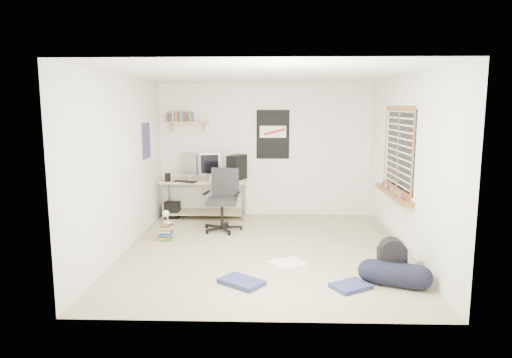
{
  "coord_description": "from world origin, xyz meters",
  "views": [
    {
      "loc": [
        0.09,
        -6.4,
        2.06
      ],
      "look_at": [
        -0.11,
        0.2,
        1.02
      ],
      "focal_mm": 32.0,
      "sensor_mm": 36.0,
      "label": 1
    }
  ],
  "objects_px": {
    "backpack": "(392,266)",
    "book_stack": "(167,231)",
    "duffel_bag": "(395,275)",
    "office_chair": "(222,202)",
    "desk": "(205,198)"
  },
  "relations": [
    {
      "from": "office_chair",
      "to": "book_stack",
      "type": "xyz_separation_m",
      "value": [
        -0.8,
        -0.61,
        -0.34
      ]
    },
    {
      "from": "desk",
      "to": "backpack",
      "type": "xyz_separation_m",
      "value": [
        2.67,
        -3.16,
        -0.16
      ]
    },
    {
      "from": "backpack",
      "to": "book_stack",
      "type": "distance_m",
      "value": 3.46
    },
    {
      "from": "duffel_bag",
      "to": "book_stack",
      "type": "height_order",
      "value": "duffel_bag"
    },
    {
      "from": "backpack",
      "to": "desk",
      "type": "bearing_deg",
      "value": 132.66
    },
    {
      "from": "office_chair",
      "to": "duffel_bag",
      "type": "bearing_deg",
      "value": -37.02
    },
    {
      "from": "backpack",
      "to": "book_stack",
      "type": "xyz_separation_m",
      "value": [
        -3.05,
        1.63,
        -0.05
      ]
    },
    {
      "from": "office_chair",
      "to": "duffel_bag",
      "type": "height_order",
      "value": "office_chair"
    },
    {
      "from": "duffel_bag",
      "to": "book_stack",
      "type": "bearing_deg",
      "value": 172.17
    },
    {
      "from": "desk",
      "to": "backpack",
      "type": "bearing_deg",
      "value": -31.4
    },
    {
      "from": "desk",
      "to": "office_chair",
      "type": "xyz_separation_m",
      "value": [
        0.42,
        -0.93,
        0.12
      ]
    },
    {
      "from": "desk",
      "to": "office_chair",
      "type": "relative_size",
      "value": 1.51
    },
    {
      "from": "office_chair",
      "to": "duffel_bag",
      "type": "relative_size",
      "value": 1.84
    },
    {
      "from": "desk",
      "to": "duffel_bag",
      "type": "height_order",
      "value": "desk"
    },
    {
      "from": "duffel_bag",
      "to": "book_stack",
      "type": "distance_m",
      "value": 3.52
    }
  ]
}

